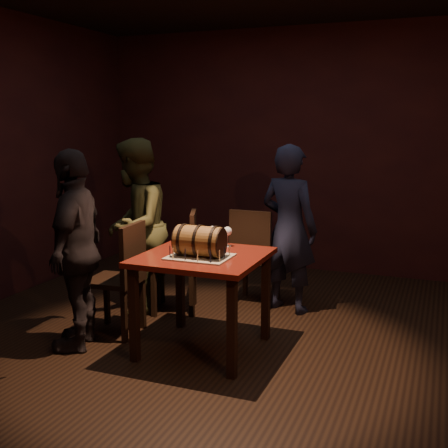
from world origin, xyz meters
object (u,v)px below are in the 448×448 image
object	(u,v)px
pub_table	(203,269)
chair_left_front	(123,273)
wine_glass_mid	(212,231)
wine_glass_right	(228,232)
wine_glass_left	(193,232)
chair_back	(253,252)
person_left_rear	(135,226)
person_back	(289,229)
pint_of_ale	(193,238)
chair_left_rear	(183,256)
person_left_front	(76,250)
barrel_cake	(200,241)

from	to	relation	value
pub_table	chair_left_front	world-z (taller)	chair_left_front
pub_table	wine_glass_mid	world-z (taller)	wine_glass_mid
wine_glass_mid	wine_glass_right	world-z (taller)	same
wine_glass_left	chair_back	distance (m)	0.99
wine_glass_right	person_left_rear	world-z (taller)	person_left_rear
person_back	pint_of_ale	bearing A→B (deg)	76.70
person_left_rear	chair_left_front	bearing A→B (deg)	7.32
pint_of_ale	chair_left_rear	world-z (taller)	chair_left_rear
wine_glass_mid	chair_left_front	bearing A→B (deg)	-158.94
pub_table	wine_glass_right	size ratio (longest dim) A/B	5.59
wine_glass_left	pint_of_ale	world-z (taller)	wine_glass_left
chair_back	person_left_front	size ratio (longest dim) A/B	0.60
wine_glass_left	wine_glass_right	bearing A→B (deg)	17.79
pub_table	chair_left_front	size ratio (longest dim) A/B	0.97
wine_glass_left	wine_glass_right	xyz separation A→B (m)	(0.26, 0.08, 0.00)
pub_table	barrel_cake	bearing A→B (deg)	-79.43
barrel_cake	wine_glass_right	bearing A→B (deg)	82.72
person_back	person_left_front	world-z (taller)	person_back
chair_left_rear	pub_table	bearing A→B (deg)	-54.65
wine_glass_right	barrel_cake	bearing A→B (deg)	-97.28
pub_table	person_back	world-z (taller)	person_back
wine_glass_right	pint_of_ale	bearing A→B (deg)	-153.13
barrel_cake	wine_glass_mid	distance (m)	0.41
wine_glass_left	person_back	world-z (taller)	person_back
wine_glass_left	person_back	size ratio (longest dim) A/B	0.10
pub_table	chair_left_rear	world-z (taller)	chair_left_rear
wine_glass_mid	chair_back	distance (m)	0.90
wine_glass_mid	person_back	bearing A→B (deg)	63.76
pint_of_ale	chair_left_rear	bearing A→B (deg)	123.00
barrel_cake	chair_back	distance (m)	1.29
person_left_front	chair_left_rear	bearing A→B (deg)	142.86
wine_glass_left	person_left_front	distance (m)	0.91
pub_table	pint_of_ale	bearing A→B (deg)	131.24
person_back	wine_glass_left	bearing A→B (deg)	75.00
chair_back	person_back	world-z (taller)	person_back
wine_glass_mid	pint_of_ale	bearing A→B (deg)	-137.65
wine_glass_mid	barrel_cake	bearing A→B (deg)	-80.20
chair_left_rear	wine_glass_mid	bearing A→B (deg)	-42.57
chair_left_rear	chair_left_front	bearing A→B (deg)	-105.48
wine_glass_left	wine_glass_mid	bearing A→B (deg)	27.44
pint_of_ale	person_left_front	bearing A→B (deg)	-146.79
pint_of_ale	chair_left_rear	distance (m)	0.73
chair_left_rear	chair_left_front	size ratio (longest dim) A/B	1.00
chair_left_front	person_left_rear	xyz separation A→B (m)	(-0.21, 0.56, 0.27)
wine_glass_mid	person_back	xyz separation A→B (m)	(0.41, 0.83, -0.10)
barrel_cake	chair_back	size ratio (longest dim) A/B	0.44
wine_glass_left	person_back	distance (m)	1.05
pub_table	wine_glass_left	size ratio (longest dim) A/B	5.59
pint_of_ale	person_left_front	xyz separation A→B (m)	(-0.75, -0.49, -0.05)
chair_back	person_left_front	xyz separation A→B (m)	(-0.94, -1.43, 0.25)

